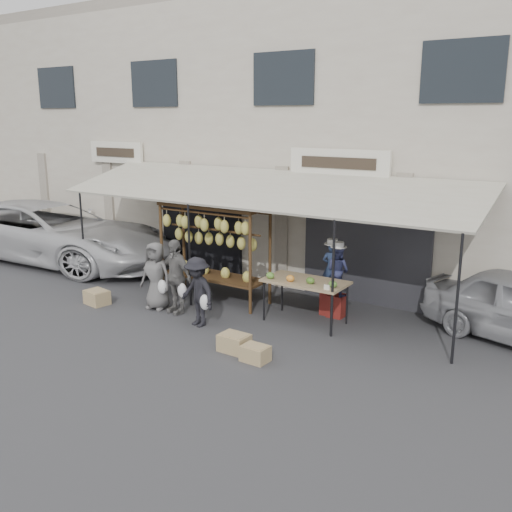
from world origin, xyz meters
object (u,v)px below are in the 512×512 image
at_px(vendor_right, 338,270).
at_px(customer_left, 156,276).
at_px(vendor_left, 331,267).
at_px(crate_far, 97,297).
at_px(banana_rack, 213,234).
at_px(customer_mid, 175,276).
at_px(produce_table, 305,282).
at_px(crate_near_b, 255,353).
at_px(crate_near_a, 234,343).
at_px(van, 46,218).
at_px(customer_right, 197,292).

height_order(vendor_right, customer_left, vendor_right).
xyz_separation_m(vendor_left, crate_far, (-4.74, -2.28, -0.88)).
height_order(banana_rack, crate_far, banana_rack).
height_order(vendor_left, customer_mid, customer_mid).
xyz_separation_m(produce_table, crate_near_b, (0.20, -2.15, -0.72)).
height_order(banana_rack, crate_near_a, banana_rack).
bearing_deg(customer_left, crate_near_a, -26.96).
distance_m(vendor_right, customer_mid, 3.46).
relative_size(vendor_left, customer_left, 0.72).
bearing_deg(customer_left, van, 157.28).
relative_size(vendor_left, crate_near_a, 2.05).
bearing_deg(crate_near_b, crate_far, 172.26).
distance_m(produce_table, van, 9.01).
bearing_deg(produce_table, crate_near_a, -100.15).
distance_m(crate_near_a, crate_near_b, 0.58).
bearing_deg(crate_far, vendor_right, 24.27).
relative_size(banana_rack, produce_table, 1.53).
relative_size(vendor_right, customer_right, 0.74).
height_order(customer_mid, customer_right, customer_mid).
xyz_separation_m(vendor_left, crate_near_a, (-0.58, -2.76, -0.88)).
relative_size(vendor_right, customer_left, 0.71).
relative_size(produce_table, vendor_left, 1.57).
bearing_deg(produce_table, vendor_left, 73.49).
bearing_deg(crate_far, customer_right, 3.83).
bearing_deg(crate_near_b, crate_near_a, 164.38).
xyz_separation_m(customer_mid, van, (-6.35, 1.58, 0.44)).
distance_m(vendor_left, customer_mid, 3.34).
distance_m(banana_rack, customer_left, 1.59).
xyz_separation_m(banana_rack, vendor_left, (2.71, 0.57, -0.53)).
height_order(banana_rack, customer_left, banana_rack).
height_order(banana_rack, vendor_right, banana_rack).
xyz_separation_m(vendor_right, crate_near_a, (-0.76, -2.70, -0.86)).
bearing_deg(banana_rack, crate_near_a, -45.85).
bearing_deg(vendor_left, van, -14.48).
relative_size(vendor_right, customer_mid, 0.65).
bearing_deg(produce_table, van, 176.04).
relative_size(banana_rack, customer_left, 1.73).
height_order(customer_left, customer_mid, customer_mid).
bearing_deg(crate_far, produce_table, 18.54).
xyz_separation_m(vendor_right, crate_near_b, (-0.20, -2.86, -0.88)).
xyz_separation_m(produce_table, vendor_left, (0.23, 0.76, 0.18)).
distance_m(vendor_left, crate_near_b, 3.05).
height_order(produce_table, customer_right, customer_right).
bearing_deg(crate_near_a, banana_rack, 134.15).
distance_m(customer_left, van, 6.06).
bearing_deg(van, customer_right, -108.42).
relative_size(vendor_left, customer_right, 0.76).
distance_m(banana_rack, crate_far, 3.00).
xyz_separation_m(vendor_right, customer_left, (-3.57, -1.69, -0.27)).
xyz_separation_m(customer_right, crate_near_b, (1.93, -0.83, -0.58)).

